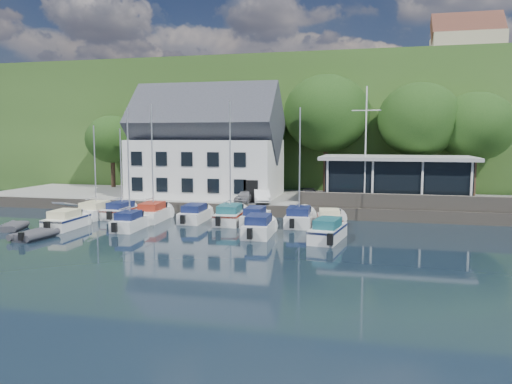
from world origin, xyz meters
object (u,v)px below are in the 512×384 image
club_pavilion (396,179)px  boat_r1_6 (300,168)px  boat_r1_5 (256,215)px  boat_r2_0 (66,219)px  boat_r1_2 (152,164)px  boat_r2_3 (259,225)px  car_silver (246,196)px  boat_r2_1 (129,173)px  boat_r1_0 (95,167)px  dinghy_1 (34,234)px  dinghy_0 (13,225)px  car_white (262,195)px  flagpole (366,146)px  boat_r2_4 (328,229)px  car_dgrey (310,196)px  boat_r1_3 (195,212)px  boat_r1_4 (230,166)px  boat_r1_1 (121,169)px  car_blue (335,196)px  boat_r1_7 (330,218)px  harbor_building (207,152)px

club_pavilion → boat_r1_6: size_ratio=1.49×
boat_r1_5 → boat_r2_0: size_ratio=1.05×
boat_r1_2 → boat_r2_3: size_ratio=1.58×
car_silver → boat_r2_1: boat_r2_1 is taller
boat_r1_0 → dinghy_1: boat_r1_0 is taller
club_pavilion → dinghy_0: size_ratio=4.76×
car_white → dinghy_1: bearing=-146.4°
flagpole → boat_r2_1: size_ratio=1.19×
boat_r1_5 → flagpole: bearing=35.1°
boat_r2_4 → dinghy_0: bearing=-167.4°
car_white → boat_r1_6: size_ratio=0.44×
car_dgrey → boat_r1_2: size_ratio=0.43×
car_dgrey → boat_r2_4: 11.63m
boat_r1_3 → boat_r1_4: (3.03, -0.21, 3.86)m
boat_r1_2 → dinghy_1: bearing=-121.5°
dinghy_1 → boat_r1_6: bearing=35.9°
boat_r1_1 → dinghy_1: bearing=-94.9°
boat_r1_1 → boat_r2_0: bearing=-102.4°
car_dgrey → car_blue: bearing=-19.3°
flagpole → dinghy_1: 26.44m
boat_r1_6 → boat_r2_1: (-11.86, -4.78, -0.21)m
boat_r1_7 → boat_r2_0: bearing=-173.0°
boat_r1_3 → boat_r2_4: bearing=-27.4°
car_blue → boat_r1_7: bearing=-108.9°
club_pavilion → dinghy_0: club_pavilion is taller
car_white → boat_r2_0: car_white is taller
boat_r1_1 → dinghy_1: boat_r1_1 is taller
harbor_building → boat_r1_0: size_ratio=1.68×
car_dgrey → dinghy_0: 24.01m
harbor_building → boat_r2_0: 16.16m
boat_r2_0 → car_white: bearing=38.1°
boat_r1_0 → boat_r2_0: bearing=-83.6°
car_blue → dinghy_1: bearing=-160.5°
boat_r1_3 → boat_r2_4: (11.20, -5.17, 0.05)m
flagpole → boat_r1_0: size_ratio=1.17×
boat_r1_2 → dinghy_0: bearing=-147.1°
club_pavilion → boat_r2_0: size_ratio=2.29×
car_white → boat_r1_5: car_white is taller
flagpole → boat_r1_2: (-16.70, -5.90, -1.39)m
car_blue → boat_r1_1: size_ratio=0.44×
club_pavilion → boat_r2_4: club_pavilion is taller
harbor_building → car_white: harbor_building is taller
boat_r1_0 → boat_r2_4: 20.80m
flagpole → club_pavilion: bearing=49.0°
car_dgrey → boat_r1_1: boat_r1_1 is taller
car_silver → boat_r1_7: 9.41m
boat_r1_5 → boat_r1_7: 5.73m
boat_r1_7 → dinghy_1: size_ratio=1.70×
boat_r1_1 → boat_r1_3: (6.74, -0.35, -3.45)m
boat_r1_4 → boat_r1_6: size_ratio=1.03×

